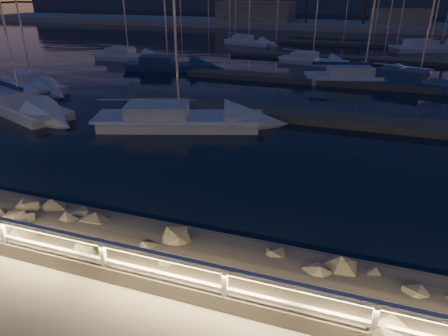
{
  "coord_description": "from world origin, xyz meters",
  "views": [
    {
      "loc": [
        3.15,
        -6.29,
        6.35
      ],
      "look_at": [
        -0.4,
        4.0,
        1.41
      ],
      "focal_mm": 32.0,
      "sensor_mm": 36.0,
      "label": 1
    }
  ],
  "objects": [
    {
      "name": "ground",
      "position": [
        0.0,
        0.0,
        0.0
      ],
      "size": [
        400.0,
        400.0,
        0.0
      ],
      "primitive_type": "plane",
      "color": "#A7A097",
      "rests_on": "ground"
    },
    {
      "name": "harbor_water",
      "position": [
        0.0,
        31.22,
        -0.97
      ],
      "size": [
        400.0,
        440.0,
        0.6
      ],
      "color": "black",
      "rests_on": "ground"
    },
    {
      "name": "guard_rail",
      "position": [
        -0.07,
        -0.0,
        0.77
      ],
      "size": [
        44.11,
        0.12,
        1.06
      ],
      "color": "silver",
      "rests_on": "ground"
    },
    {
      "name": "riprap",
      "position": [
        3.87,
        1.19,
        -0.15
      ],
      "size": [
        27.75,
        3.17,
        1.44
      ],
      "color": "#6C675D",
      "rests_on": "ground"
    },
    {
      "name": "floating_docks",
      "position": [
        0.0,
        32.5,
        -0.4
      ],
      "size": [
        22.0,
        36.0,
        0.4
      ],
      "color": "#574F48",
      "rests_on": "ground"
    },
    {
      "name": "far_shore",
      "position": [
        -0.12,
        74.05,
        0.29
      ],
      "size": [
        160.0,
        14.0,
        5.2
      ],
      "color": "#A7A097",
      "rests_on": "ground"
    },
    {
      "name": "sailboat_a",
      "position": [
        -20.18,
        17.14,
        -0.16
      ],
      "size": [
        7.42,
        4.74,
        12.4
      ],
      "rotation": [
        0.0,
        0.0,
        -0.41
      ],
      "color": "silver",
      "rests_on": "ground"
    },
    {
      "name": "sailboat_b",
      "position": [
        -16.35,
        12.08,
        -0.14
      ],
      "size": [
        8.48,
        5.12,
        14.02
      ],
      "rotation": [
        0.0,
        0.0,
        -0.37
      ],
      "color": "silver",
      "rests_on": "ground"
    },
    {
      "name": "sailboat_c",
      "position": [
        -6.19,
        12.56,
        -0.14
      ],
      "size": [
        9.39,
        5.31,
        15.39
      ],
      "rotation": [
        0.0,
        0.0,
        0.32
      ],
      "color": "silver",
      "rests_on": "ground"
    },
    {
      "name": "sailboat_e",
      "position": [
        -20.21,
        30.55,
        -0.15
      ],
      "size": [
        7.5,
        2.52,
        12.69
      ],
      "rotation": [
        0.0,
        0.0,
        -0.03
      ],
      "color": "silver",
      "rests_on": "ground"
    },
    {
      "name": "sailboat_f",
      "position": [
        -14.09,
        27.22,
        -0.15
      ],
      "size": [
        8.23,
        4.13,
        13.51
      ],
      "rotation": [
        0.0,
        0.0,
        0.24
      ],
      "color": "navy",
      "rests_on": "ground"
    },
    {
      "name": "sailboat_g",
      "position": [
        3.03,
        27.37,
        -0.13
      ],
      "size": [
        9.51,
        5.02,
        15.56
      ],
      "rotation": [
        0.0,
        0.0,
        0.27
      ],
      "color": "silver",
      "rests_on": "ground"
    },
    {
      "name": "sailboat_h",
      "position": [
        6.98,
        27.13,
        -0.15
      ],
      "size": [
        9.75,
        5.69,
        15.94
      ],
      "rotation": [
        0.0,
        0.0,
        -0.34
      ],
      "color": "navy",
      "rests_on": "ground"
    },
    {
      "name": "sailboat_j",
      "position": [
        -1.88,
        34.6,
        -0.2
      ],
      "size": [
        7.02,
        3.45,
        11.54
      ],
      "rotation": [
        0.0,
        0.0,
        -0.23
      ],
      "color": "silver",
      "rests_on": "ground"
    },
    {
      "name": "sailboat_k",
      "position": [
        10.02,
        47.78,
        -0.13
      ],
      "size": [
        9.47,
        6.16,
        15.72
      ],
      "rotation": [
        0.0,
        0.0,
        0.43
      ],
      "color": "silver",
      "rests_on": "ground"
    },
    {
      "name": "sailboat_m",
      "position": [
        -11.72,
        46.31,
        -0.17
      ],
      "size": [
        7.17,
        3.85,
        11.85
      ],
      "rotation": [
        0.0,
        0.0,
        -0.28
      ],
      "color": "silver",
      "rests_on": "ground"
    }
  ]
}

